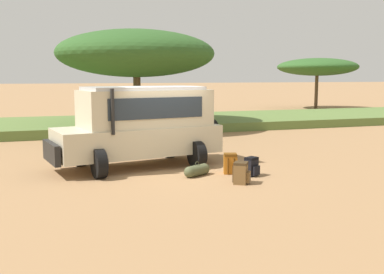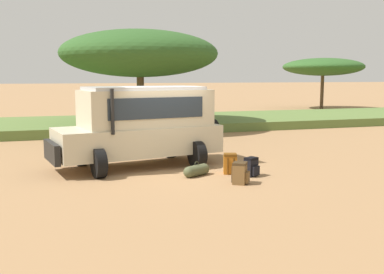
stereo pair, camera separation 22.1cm
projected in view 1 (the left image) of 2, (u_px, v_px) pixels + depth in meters
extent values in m
plane|color=#9E754C|center=(170.00, 170.00, 13.23)|extent=(320.00, 320.00, 0.00)
cube|color=#5B7538|center=(112.00, 124.00, 23.74)|extent=(120.00, 7.00, 0.44)
cube|color=beige|center=(138.00, 140.00, 13.64)|extent=(5.16, 2.72, 0.84)
cube|color=beige|center=(145.00, 108.00, 13.62)|extent=(4.07, 2.42, 1.10)
cube|color=#232D38|center=(96.00, 112.00, 12.90)|extent=(0.33, 1.54, 0.77)
cube|color=#232D38|center=(157.00, 108.00, 12.83)|extent=(2.90, 0.55, 0.60)
cube|color=#232D38|center=(134.00, 105.00, 14.40)|extent=(2.90, 0.55, 0.60)
cube|color=#B7B7B7|center=(143.00, 88.00, 13.52)|extent=(3.67, 2.28, 0.10)
cube|color=black|center=(51.00, 152.00, 12.43)|extent=(0.44, 1.62, 0.56)
cylinder|color=black|center=(113.00, 112.00, 12.14)|extent=(0.10, 0.10, 1.25)
cylinder|color=black|center=(99.00, 164.00, 12.13)|extent=(0.41, 0.84, 0.80)
cylinder|color=black|center=(80.00, 153.00, 13.81)|extent=(0.41, 0.84, 0.80)
cylinder|color=black|center=(197.00, 154.00, 13.57)|extent=(0.41, 0.84, 0.80)
cylinder|color=black|center=(169.00, 146.00, 15.26)|extent=(0.41, 0.84, 0.80)
cylinder|color=black|center=(211.00, 130.00, 14.85)|extent=(0.34, 0.76, 0.74)
cube|color=brown|center=(241.00, 174.00, 11.55)|extent=(0.48, 0.50, 0.50)
cube|color=brown|center=(248.00, 177.00, 11.50)|extent=(0.23, 0.28, 0.27)
cube|color=#3A2A16|center=(241.00, 163.00, 11.51)|extent=(0.48, 0.49, 0.07)
cylinder|color=#3A2A16|center=(234.00, 173.00, 11.68)|extent=(0.04, 0.04, 0.42)
cylinder|color=#3A2A16|center=(233.00, 174.00, 11.52)|extent=(0.04, 0.04, 0.42)
cube|color=black|center=(251.00, 168.00, 12.44)|extent=(0.43, 0.39, 0.46)
cube|color=black|center=(256.00, 171.00, 12.34)|extent=(0.28, 0.20, 0.25)
cube|color=black|center=(251.00, 158.00, 12.41)|extent=(0.42, 0.39, 0.07)
cylinder|color=black|center=(249.00, 167.00, 12.60)|extent=(0.04, 0.04, 0.39)
cylinder|color=black|center=(245.00, 167.00, 12.48)|extent=(0.04, 0.04, 0.39)
cube|color=#B26619|center=(230.00, 165.00, 12.73)|extent=(0.45, 0.40, 0.52)
cube|color=#B26619|center=(230.00, 166.00, 12.92)|extent=(0.29, 0.16, 0.28)
cube|color=#62380E|center=(230.00, 155.00, 12.69)|extent=(0.43, 0.41, 0.07)
cylinder|color=#62380E|center=(228.00, 166.00, 12.56)|extent=(0.04, 0.04, 0.44)
cylinder|color=#62380E|center=(234.00, 166.00, 12.56)|extent=(0.04, 0.04, 0.44)
cylinder|color=#4C5133|center=(197.00, 170.00, 12.45)|extent=(0.69, 0.57, 0.31)
sphere|color=#4C5133|center=(189.00, 172.00, 12.22)|extent=(0.30, 0.30, 0.30)
sphere|color=#4C5133|center=(204.00, 169.00, 12.67)|extent=(0.30, 0.30, 0.30)
torus|color=#2D301E|center=(197.00, 164.00, 12.42)|extent=(0.16, 0.10, 0.16)
cylinder|color=brown|center=(137.00, 102.00, 22.69)|extent=(0.37, 0.37, 2.87)
ellipsoid|color=#2D5623|center=(136.00, 54.00, 22.36)|extent=(7.91, 6.99, 2.34)
cylinder|color=brown|center=(316.00, 92.00, 37.67)|extent=(0.28, 0.28, 2.88)
ellipsoid|color=#2D5623|center=(317.00, 67.00, 37.39)|extent=(6.57, 6.76, 1.46)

